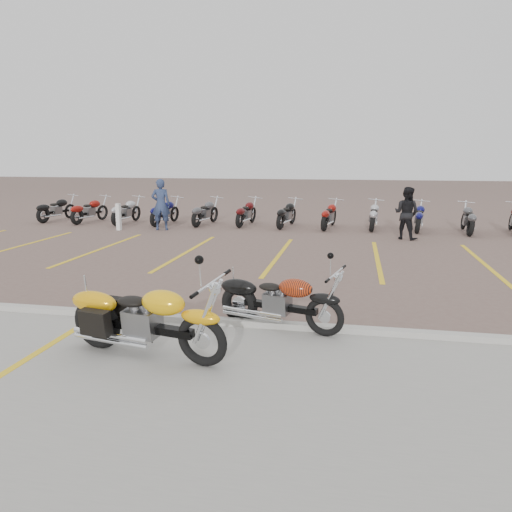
{
  "coord_description": "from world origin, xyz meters",
  "views": [
    {
      "loc": [
        2.02,
        -9.6,
        2.76
      ],
      "look_at": [
        0.1,
        0.16,
        0.75
      ],
      "focal_mm": 35.0,
      "sensor_mm": 36.0,
      "label": 1
    }
  ],
  "objects": [
    {
      "name": "ground",
      "position": [
        0.0,
        0.0,
        0.0
      ],
      "size": [
        100.0,
        100.0,
        0.0
      ],
      "primitive_type": "plane",
      "color": "#6C574D",
      "rests_on": "ground"
    },
    {
      "name": "concrete_apron",
      "position": [
        0.0,
        -4.5,
        0.01
      ],
      "size": [
        60.0,
        5.0,
        0.01
      ],
      "primitive_type": "cube",
      "color": "#9E9B93",
      "rests_on": "ground"
    },
    {
      "name": "curb",
      "position": [
        0.0,
        -2.0,
        0.06
      ],
      "size": [
        60.0,
        0.18,
        0.12
      ],
      "primitive_type": "cube",
      "color": "#ADAAA3",
      "rests_on": "ground"
    },
    {
      "name": "parking_stripes",
      "position": [
        0.0,
        4.0,
        0.0
      ],
      "size": [
        38.0,
        5.5,
        0.01
      ],
      "primitive_type": null,
      "color": "yellow",
      "rests_on": "ground"
    },
    {
      "name": "yellow_cruiser",
      "position": [
        -0.76,
        -3.46,
        0.51
      ],
      "size": [
        2.45,
        0.67,
        1.02
      ],
      "rotation": [
        0.1,
        0.0,
        -0.21
      ],
      "color": "black",
      "rests_on": "ground"
    },
    {
      "name": "flame_cruiser",
      "position": [
        0.88,
        -1.99,
        0.44
      ],
      "size": [
        2.09,
        0.73,
        0.88
      ],
      "rotation": [
        0.07,
        0.0,
        -0.29
      ],
      "color": "black",
      "rests_on": "ground"
    },
    {
      "name": "person_a",
      "position": [
        -5.08,
        8.02,
        0.96
      ],
      "size": [
        0.78,
        0.6,
        1.92
      ],
      "primitive_type": "imported",
      "rotation": [
        0.0,
        0.0,
        3.36
      ],
      "color": "navy",
      "rests_on": "ground"
    },
    {
      "name": "person_b",
      "position": [
        3.75,
        7.59,
        0.87
      ],
      "size": [
        1.07,
        0.99,
        1.75
      ],
      "primitive_type": "imported",
      "rotation": [
        0.0,
        0.0,
        2.63
      ],
      "color": "black",
      "rests_on": "ground"
    },
    {
      "name": "bollard",
      "position": [
        -6.62,
        7.64,
        0.5
      ],
      "size": [
        0.16,
        0.16,
        1.0
      ],
      "primitive_type": "cube",
      "rotation": [
        0.0,
        0.0,
        -0.08
      ],
      "color": "white",
      "rests_on": "ground"
    },
    {
      "name": "bg_bike_row",
      "position": [
        0.25,
        9.67,
        0.55
      ],
      "size": [
        22.29,
        2.05,
        1.1
      ],
      "color": "black",
      "rests_on": "ground"
    }
  ]
}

